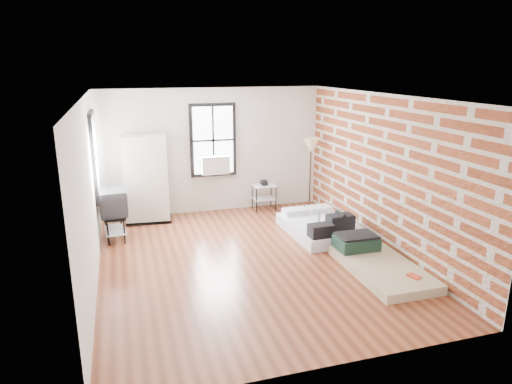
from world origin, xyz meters
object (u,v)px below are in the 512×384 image
object	(u,v)px
mattress_bare	(376,261)
tv_stand	(113,204)
floor_lamp	(311,149)
mattress_main	(322,226)
side_table	(264,190)
wardrobe	(146,179)

from	to	relation	value
mattress_bare	tv_stand	distance (m)	4.94
mattress_bare	floor_lamp	size ratio (longest dim) A/B	1.15
floor_lamp	mattress_bare	bearing A→B (deg)	-93.84
mattress_main	tv_stand	distance (m)	4.09
side_table	mattress_bare	bearing A→B (deg)	-77.41
wardrobe	mattress_main	bearing A→B (deg)	-23.90
floor_lamp	tv_stand	distance (m)	4.48
wardrobe	side_table	distance (m)	2.69
mattress_bare	mattress_main	bearing A→B (deg)	96.32
mattress_main	wardrobe	distance (m)	3.81
mattress_main	tv_stand	bearing A→B (deg)	165.33
wardrobe	tv_stand	size ratio (longest dim) A/B	1.89
side_table	tv_stand	bearing A→B (deg)	-163.68
side_table	floor_lamp	distance (m)	1.44
tv_stand	side_table	bearing A→B (deg)	11.51
tv_stand	wardrobe	bearing A→B (deg)	47.86
mattress_main	tv_stand	xyz separation A→B (m)	(-3.96, 0.88, 0.55)
mattress_main	floor_lamp	world-z (taller)	floor_lamp
wardrobe	tv_stand	xyz separation A→B (m)	(-0.69, -0.91, -0.23)
side_table	mattress_main	bearing A→B (deg)	-71.46
tv_stand	mattress_main	bearing A→B (deg)	-17.33
tv_stand	floor_lamp	bearing A→B (deg)	4.19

